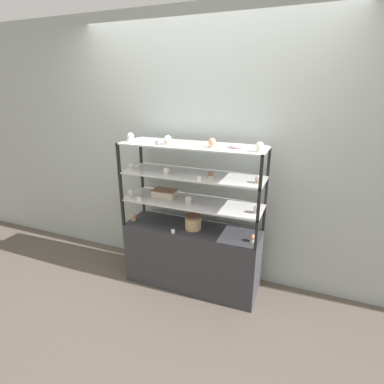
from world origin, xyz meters
name	(u,v)px	position (x,y,z in m)	size (l,w,h in m)	color
ground_plane	(192,283)	(0.00, 0.00, 0.00)	(20.00, 20.00, 0.00)	brown
back_wall	(205,152)	(0.00, 0.35, 1.30)	(8.00, 0.05, 2.60)	#A8B2AD
display_base	(192,256)	(0.00, 0.00, 0.32)	(1.31, 0.41, 0.64)	#333338
display_riser_lower	(192,203)	(0.00, 0.00, 0.89)	(1.31, 0.41, 0.27)	black
display_riser_middle	(192,176)	(0.00, 0.00, 1.15)	(1.31, 0.41, 0.27)	black
display_riser_upper	(192,146)	(0.00, 0.00, 1.42)	(1.31, 0.41, 0.27)	black
layer_cake_centerpiece	(193,222)	(0.02, -0.02, 0.70)	(0.16, 0.16, 0.14)	#DBBC84
sheet_cake_frosted	(165,193)	(-0.30, 0.03, 0.94)	(0.22, 0.14, 0.07)	beige
cupcake_0	(134,217)	(-0.61, -0.07, 0.67)	(0.05, 0.05, 0.07)	#CCB28C
cupcake_1	(253,238)	(0.60, -0.06, 0.67)	(0.05, 0.05, 0.07)	white
price_tag_0	(173,231)	(-0.11, -0.19, 0.66)	(0.04, 0.00, 0.04)	white
cupcake_2	(131,193)	(-0.61, -0.09, 0.93)	(0.06, 0.06, 0.07)	beige
cupcake_3	(188,200)	(-0.01, -0.05, 0.93)	(0.06, 0.06, 0.07)	beige
cupcake_4	(257,209)	(0.61, -0.04, 0.93)	(0.06, 0.06, 0.07)	white
price_tag_1	(139,199)	(-0.46, -0.19, 0.92)	(0.04, 0.00, 0.04)	white
cupcake_5	(132,166)	(-0.59, -0.07, 1.20)	(0.05, 0.05, 0.06)	beige
cupcake_6	(166,171)	(-0.21, -0.11, 1.20)	(0.05, 0.05, 0.06)	beige
cupcake_7	(211,175)	(0.20, -0.06, 1.20)	(0.05, 0.05, 0.06)	beige
cupcake_8	(258,179)	(0.60, -0.05, 1.20)	(0.05, 0.05, 0.06)	#CCB28C
price_tag_2	(199,179)	(0.14, -0.19, 1.19)	(0.04, 0.00, 0.04)	white
cupcake_9	(131,137)	(-0.59, -0.06, 1.47)	(0.06, 0.06, 0.08)	white
cupcake_10	(168,140)	(-0.20, -0.07, 1.47)	(0.06, 0.06, 0.08)	#CCB28C
cupcake_11	(212,143)	(0.21, -0.07, 1.47)	(0.06, 0.06, 0.08)	#CCB28C
cupcake_12	(260,147)	(0.60, -0.10, 1.47)	(0.06, 0.06, 0.08)	beige
price_tag_3	(157,144)	(-0.24, -0.19, 1.46)	(0.04, 0.00, 0.04)	white
donut_glazed	(237,146)	(0.40, 0.00, 1.45)	(0.12, 0.12, 0.03)	#EFB2BC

